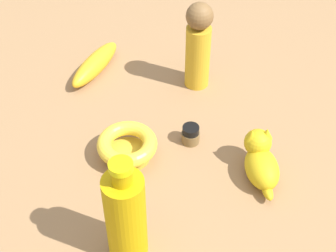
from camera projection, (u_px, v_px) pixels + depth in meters
The scene contains 7 objects.
ground at pixel (168, 145), 1.08m from camera, with size 2.00×2.00×0.00m, color #936D47.
cat_figurine at pixel (261, 160), 0.99m from camera, with size 0.14×0.07×0.09m.
banana at pixel (95, 64), 1.24m from camera, with size 0.19×0.05×0.05m, color gold.
nail_polish_jar at pixel (191, 134), 1.07m from camera, with size 0.04×0.04×0.04m.
person_figure_adult at pixel (198, 45), 1.15m from camera, with size 0.06×0.06×0.21m.
bowl at pixel (127, 146), 1.03m from camera, with size 0.12×0.12×0.05m.
bottle_tall at pixel (126, 216), 0.83m from camera, with size 0.07×0.07×0.22m.
Camera 1 is at (-0.74, 0.02, 0.78)m, focal length 55.00 mm.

